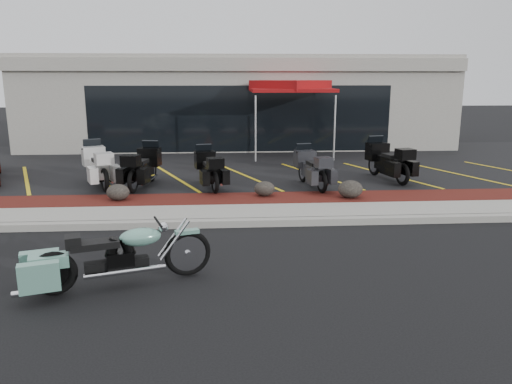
{
  "coord_description": "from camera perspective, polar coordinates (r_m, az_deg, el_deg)",
  "views": [
    {
      "loc": [
        -0.74,
        -9.39,
        3.14
      ],
      "look_at": [
        -0.02,
        1.2,
        0.68
      ],
      "focal_mm": 35.0,
      "sensor_mm": 36.0,
      "label": 1
    }
  ],
  "objects": [
    {
      "name": "popup_canopy",
      "position": [
        19.38,
        3.97,
        11.85
      ],
      "size": [
        3.95,
        3.95,
        2.85
      ],
      "rotation": [
        0.0,
        0.0,
        0.36
      ],
      "color": "silver",
      "rests_on": "upper_lot"
    },
    {
      "name": "touring_grey",
      "position": [
        14.43,
        5.43,
        3.34
      ],
      "size": [
        1.11,
        2.06,
        1.14
      ],
      "primitive_type": null,
      "rotation": [
        0.0,
        0.0,
        1.77
      ],
      "color": "#292A2E",
      "rests_on": "upper_lot"
    },
    {
      "name": "boulder_mid",
      "position": [
        12.73,
        0.98,
        0.39
      ],
      "size": [
        0.53,
        0.44,
        0.38
      ],
      "primitive_type": "ellipsoid",
      "color": "black",
      "rests_on": "mulch_bed"
    },
    {
      "name": "curb",
      "position": [
        10.76,
        0.24,
        -3.49
      ],
      "size": [
        24.0,
        0.25,
        0.15
      ],
      "primitive_type": "cube",
      "color": "gray",
      "rests_on": "ground"
    },
    {
      "name": "touring_white",
      "position": [
        15.21,
        -18.12,
        3.47
      ],
      "size": [
        1.63,
        2.3,
        1.25
      ],
      "primitive_type": null,
      "rotation": [
        0.0,
        0.0,
        1.99
      ],
      "color": "silver",
      "rests_on": "upper_lot"
    },
    {
      "name": "touring_black_mid",
      "position": [
        14.36,
        -5.96,
        3.27
      ],
      "size": [
        1.17,
        2.06,
        1.13
      ],
      "primitive_type": null,
      "rotation": [
        0.0,
        0.0,
        1.81
      ],
      "color": "black",
      "rests_on": "upper_lot"
    },
    {
      "name": "touring_black_front",
      "position": [
        14.78,
        -11.89,
        3.49
      ],
      "size": [
        1.17,
        2.19,
        1.21
      ],
      "primitive_type": null,
      "rotation": [
        0.0,
        0.0,
        1.38
      ],
      "color": "black",
      "rests_on": "upper_lot"
    },
    {
      "name": "traffic_cone",
      "position": [
        17.22,
        -5.96,
        3.75
      ],
      "size": [
        0.37,
        0.37,
        0.45
      ],
      "primitive_type": "cone",
      "rotation": [
        0.0,
        0.0,
        -0.02
      ],
      "color": "#EB4307",
      "rests_on": "upper_lot"
    },
    {
      "name": "sidewalk",
      "position": [
        11.44,
        -0.01,
        -2.49
      ],
      "size": [
        24.0,
        1.2,
        0.15
      ],
      "primitive_type": "cube",
      "color": "gray",
      "rests_on": "ground"
    },
    {
      "name": "ground",
      "position": [
        9.93,
        0.61,
        -5.38
      ],
      "size": [
        90.0,
        90.0,
        0.0
      ],
      "primitive_type": "plane",
      "color": "black",
      "rests_on": "ground"
    },
    {
      "name": "mulch_bed",
      "position": [
        12.59,
        -0.38,
        -1.01
      ],
      "size": [
        24.0,
        1.2,
        0.16
      ],
      "primitive_type": "cube",
      "color": "#39140D",
      "rests_on": "ground"
    },
    {
      "name": "upper_lot",
      "position": [
        17.87,
        -1.44,
        3.18
      ],
      "size": [
        26.0,
        9.6,
        0.15
      ],
      "primitive_type": "cube",
      "color": "black",
      "rests_on": "ground"
    },
    {
      "name": "dealership_building",
      "position": [
        23.9,
        -2.12,
        10.33
      ],
      "size": [
        18.0,
        8.16,
        4.0
      ],
      "color": "gray",
      "rests_on": "ground"
    },
    {
      "name": "hero_cruiser",
      "position": [
        8.06,
        -7.84,
        -6.21
      ],
      "size": [
        2.92,
        1.53,
        1.0
      ],
      "primitive_type": null,
      "rotation": [
        0.0,
        0.0,
        0.3
      ],
      "color": "#67A18E",
      "rests_on": "ground"
    },
    {
      "name": "touring_black_rear",
      "position": [
        15.81,
        13.43,
        4.08
      ],
      "size": [
        1.27,
        2.26,
        1.24
      ],
      "primitive_type": null,
      "rotation": [
        0.0,
        0.0,
        1.8
      ],
      "color": "black",
      "rests_on": "upper_lot"
    },
    {
      "name": "boulder_right",
      "position": [
        12.75,
        10.73,
        0.33
      ],
      "size": [
        0.63,
        0.52,
        0.44
      ],
      "primitive_type": "ellipsoid",
      "color": "black",
      "rests_on": "mulch_bed"
    },
    {
      "name": "boulder_left",
      "position": [
        12.75,
        -15.5,
        -0.02
      ],
      "size": [
        0.56,
        0.47,
        0.4
      ],
      "primitive_type": "ellipsoid",
      "color": "black",
      "rests_on": "mulch_bed"
    }
  ]
}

